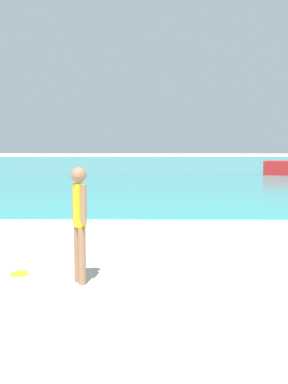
# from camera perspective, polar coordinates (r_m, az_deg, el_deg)

# --- Properties ---
(water) EXTENTS (160.00, 60.00, 0.06)m
(water) POSITION_cam_1_polar(r_m,az_deg,el_deg) (41.57, 1.18, 3.38)
(water) COLOR teal
(water) RESTS_ON ground
(person_standing) EXTENTS (0.24, 0.33, 1.63)m
(person_standing) POSITION_cam_1_polar(r_m,az_deg,el_deg) (6.30, -8.17, -3.25)
(person_standing) COLOR #936B4C
(person_standing) RESTS_ON ground
(frisbee) EXTENTS (0.27, 0.27, 0.03)m
(frisbee) POSITION_cam_1_polar(r_m,az_deg,el_deg) (7.10, -15.44, -9.90)
(frisbee) COLOR yellow
(frisbee) RESTS_ON ground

